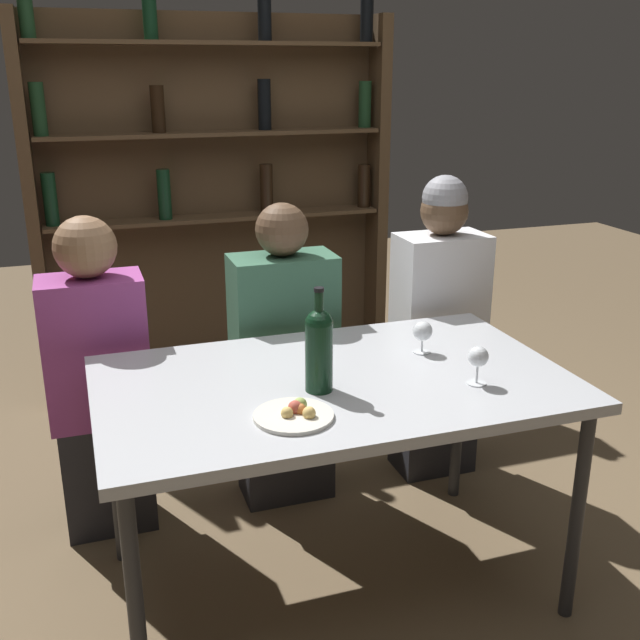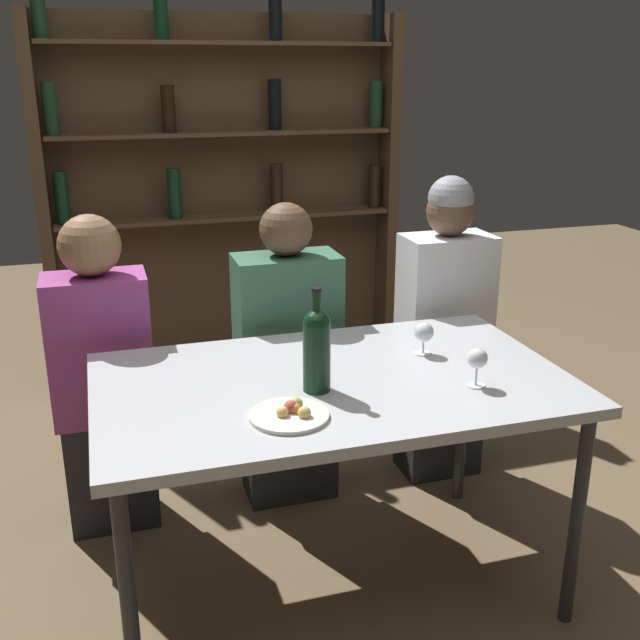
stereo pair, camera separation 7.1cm
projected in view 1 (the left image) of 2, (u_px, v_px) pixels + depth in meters
ground_plane at (332, 584)px, 2.59m from camera, size 10.00×10.00×0.00m
dining_table at (333, 396)px, 2.36m from camera, size 1.47×0.88×0.77m
wine_rack_wall at (215, 193)px, 3.92m from camera, size 1.87×0.21×2.07m
wine_bottle at (319, 346)px, 2.21m from camera, size 0.08×0.08×0.32m
wine_glass_0 at (423, 332)px, 2.53m from camera, size 0.07×0.07×0.11m
wine_glass_1 at (478, 358)px, 2.27m from camera, size 0.06×0.06×0.12m
food_plate_0 at (295, 414)px, 2.08m from camera, size 0.23×0.23×0.04m
seated_person_left at (99, 386)px, 2.75m from camera, size 0.36×0.22×1.22m
seated_person_center at (284, 365)px, 2.97m from camera, size 0.40×0.22×1.22m
seated_person_right at (438, 334)px, 3.16m from camera, size 0.36×0.22×1.29m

